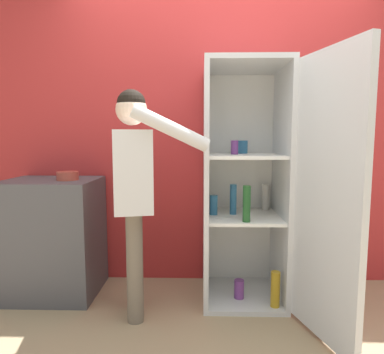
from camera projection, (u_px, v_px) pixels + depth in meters
ground_plane at (226, 342)px, 2.07m from camera, size 12.00×12.00×0.00m
wall_back at (220, 133)px, 2.90m from camera, size 7.00×0.06×2.55m
refrigerator at (258, 187)px, 2.49m from camera, size 0.82×1.21×1.77m
person at (134, 177)px, 2.29m from camera, size 0.69×0.56×1.55m
counter at (53, 237)px, 2.70m from camera, size 0.70×0.57×0.91m
bowl at (68, 176)px, 2.61m from camera, size 0.16×0.16×0.06m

